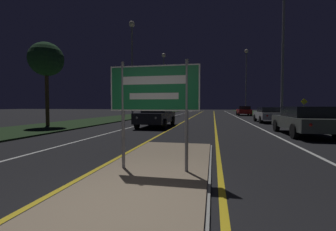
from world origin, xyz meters
TOP-DOWN VIEW (x-y plane):
  - ground_plane at (0.00, 0.00)m, footprint 160.00×160.00m
  - median_island at (0.00, 1.84)m, footprint 2.39×7.06m
  - verge_left at (-9.50, 20.00)m, footprint 5.00×100.00m
  - verge_right at (9.50, 20.00)m, footprint 5.00×100.00m
  - centre_line_yellow_left at (-1.39, 25.00)m, footprint 0.12×70.00m
  - centre_line_yellow_right at (1.39, 25.00)m, footprint 0.12×70.00m
  - lane_line_white_left at (-4.20, 25.00)m, footprint 0.12×70.00m
  - lane_line_white_right at (4.20, 25.00)m, footprint 0.12×70.00m
  - edge_line_white_left at (-7.20, 25.00)m, footprint 0.10×70.00m
  - edge_line_white_right at (7.20, 25.00)m, footprint 0.10×70.00m
  - highway_sign at (0.00, 1.83)m, footprint 1.93×0.07m
  - streetlight_left_near at (-6.43, 17.82)m, footprint 0.57×0.57m
  - streetlight_left_far at (-6.23, 30.90)m, footprint 0.62×0.62m
  - streetlight_right_near at (6.41, 15.95)m, footprint 0.62×0.62m
  - streetlight_right_far at (6.63, 37.28)m, footprint 0.62×0.62m
  - car_receding_0 at (5.59, 9.34)m, footprint 1.91×4.72m
  - car_receding_1 at (5.92, 17.87)m, footprint 1.95×4.17m
  - car_receding_2 at (5.64, 31.76)m, footprint 1.89×4.19m
  - car_approaching_0 at (-2.64, 12.36)m, footprint 2.00×4.83m
  - warning_sign at (9.71, 20.76)m, footprint 0.60×0.06m
  - roadside_palm_left at (-9.85, 10.59)m, footprint 2.25×2.25m

SIDE VIEW (x-z plane):
  - ground_plane at x=0.00m, z-range 0.00..0.00m
  - centre_line_yellow_left at x=-1.39m, z-range 0.00..0.01m
  - centre_line_yellow_right at x=1.39m, z-range 0.00..0.01m
  - lane_line_white_left at x=-4.20m, z-range 0.00..0.01m
  - lane_line_white_right at x=4.20m, z-range 0.00..0.01m
  - edge_line_white_left at x=-7.20m, z-range 0.00..0.01m
  - edge_line_white_right at x=7.20m, z-range 0.00..0.01m
  - verge_left at x=-9.50m, z-range 0.00..0.08m
  - verge_right at x=9.50m, z-range 0.00..0.08m
  - median_island at x=0.00m, z-range -0.01..0.09m
  - car_receding_1 at x=5.92m, z-range 0.05..1.38m
  - car_receding_2 at x=5.64m, z-range 0.03..1.42m
  - car_receding_0 at x=5.59m, z-range 0.05..1.47m
  - car_approaching_0 at x=-2.64m, z-range 0.05..1.47m
  - warning_sign at x=9.71m, z-range 0.30..2.36m
  - highway_sign at x=0.00m, z-range 0.57..2.88m
  - roadside_palm_left at x=-9.85m, z-range 1.72..7.36m
  - streetlight_left_near at x=-6.43m, z-range 1.61..11.11m
  - streetlight_left_far at x=-6.23m, z-range 1.88..11.30m
  - streetlight_right_near at x=6.41m, z-range 1.91..12.19m
  - streetlight_right_far at x=6.63m, z-range 1.99..12.94m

